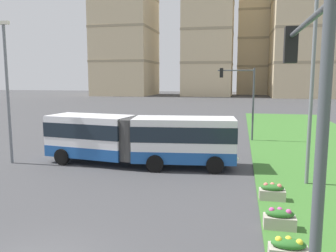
# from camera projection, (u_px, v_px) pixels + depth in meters

# --- Properties ---
(articulated_bus) EXTENTS (12.05, 3.36, 3.00)m
(articulated_bus) POSITION_uv_depth(u_px,v_px,m) (139.00, 139.00, 21.13)
(articulated_bus) COLOR white
(articulated_bus) RESTS_ON ground
(car_maroon_sedan) EXTENTS (4.60, 2.47, 1.58)m
(car_maroon_sedan) POSITION_uv_depth(u_px,v_px,m) (109.00, 129.00, 31.11)
(car_maroon_sedan) COLOR maroon
(car_maroon_sedan) RESTS_ON ground
(flower_planter_0) EXTENTS (1.10, 0.56, 0.74)m
(flower_planter_0) POSITION_uv_depth(u_px,v_px,m) (288.00, 250.00, 9.90)
(flower_planter_0) COLOR #B7AD9E
(flower_planter_0) RESTS_ON grass_median
(flower_planter_1) EXTENTS (1.10, 0.56, 0.74)m
(flower_planter_1) POSITION_uv_depth(u_px,v_px,m) (280.00, 219.00, 12.11)
(flower_planter_1) COLOR #B7AD9E
(flower_planter_1) RESTS_ON grass_median
(flower_planter_2) EXTENTS (1.10, 0.56, 0.74)m
(flower_planter_2) POSITION_uv_depth(u_px,v_px,m) (272.00, 192.00, 14.98)
(flower_planter_2) COLOR #B7AD9E
(flower_planter_2) RESTS_ON grass_median
(traffic_light_far_right) EXTENTS (3.08, 0.28, 6.18)m
(traffic_light_far_right) POSITION_uv_depth(u_px,v_px,m) (242.00, 92.00, 29.03)
(traffic_light_far_right) COLOR #474C51
(traffic_light_far_right) RESTS_ON ground
(traffic_light_near_right) EXTENTS (0.28, 3.87, 6.48)m
(traffic_light_near_right) POSITION_uv_depth(u_px,v_px,m) (305.00, 134.00, 5.74)
(traffic_light_near_right) COLOR #474C51
(traffic_light_near_right) RESTS_ON ground
(streetlight_left) EXTENTS (0.70, 0.28, 8.73)m
(streetlight_left) POSITION_uv_depth(u_px,v_px,m) (7.00, 87.00, 21.14)
(streetlight_left) COLOR slate
(streetlight_left) RESTS_ON ground
(streetlight_median) EXTENTS (0.70, 0.28, 9.77)m
(streetlight_median) POSITION_uv_depth(u_px,v_px,m) (312.00, 78.00, 16.60)
(streetlight_median) COLOR slate
(streetlight_median) RESTS_ON ground
(apartment_tower_west) EXTENTS (17.17, 19.44, 49.58)m
(apartment_tower_west) POSITION_uv_depth(u_px,v_px,m) (125.00, 14.00, 106.14)
(apartment_tower_west) COLOR beige
(apartment_tower_west) RESTS_ON ground
(apartment_tower_westcentre) EXTENTS (14.66, 16.82, 46.90)m
(apartment_tower_westcentre) POSITION_uv_depth(u_px,v_px,m) (209.00, 17.00, 102.97)
(apartment_tower_westcentre) COLOR beige
(apartment_tower_westcentre) RESTS_ON ground
(apartment_tower_centre) EXTENTS (16.51, 16.71, 35.23)m
(apartment_tower_centre) POSITION_uv_depth(u_px,v_px,m) (263.00, 41.00, 115.50)
(apartment_tower_centre) COLOR beige
(apartment_tower_centre) RESTS_ON ground
(apartment_tower_eastcentre) EXTENTS (20.51, 19.15, 45.07)m
(apartment_tower_eastcentre) POSITION_uv_depth(u_px,v_px,m) (311.00, 15.00, 94.48)
(apartment_tower_eastcentre) COLOR beige
(apartment_tower_eastcentre) RESTS_ON ground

